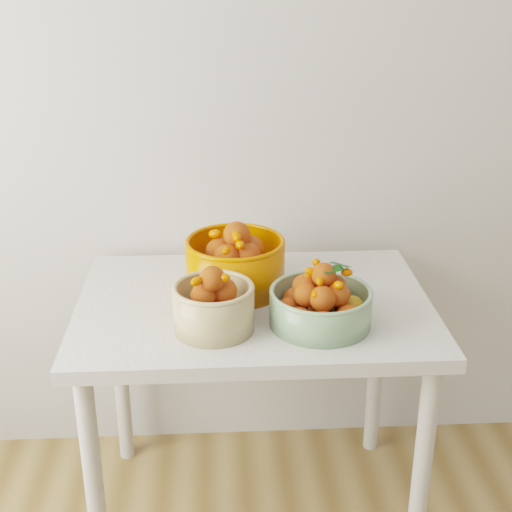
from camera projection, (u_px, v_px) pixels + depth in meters
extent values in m
cube|color=beige|center=(353.00, 63.00, 2.17)|extent=(4.00, 0.04, 2.70)
cube|color=silver|center=(254.00, 307.00, 2.03)|extent=(1.00, 0.70, 0.04)
cylinder|color=silver|center=(94.00, 487.00, 1.89)|extent=(0.05, 0.05, 0.71)
cylinder|color=silver|center=(421.00, 475.00, 1.93)|extent=(0.05, 0.05, 0.71)
cylinder|color=silver|center=(120.00, 370.00, 2.42)|extent=(0.05, 0.05, 0.71)
cylinder|color=silver|center=(376.00, 362.00, 2.47)|extent=(0.05, 0.05, 0.71)
cylinder|color=tan|center=(214.00, 309.00, 1.85)|extent=(0.25, 0.25, 0.12)
torus|color=tan|center=(213.00, 288.00, 1.82)|extent=(0.25, 0.25, 0.01)
sphere|color=#D1660C|center=(234.00, 312.00, 1.86)|extent=(0.07, 0.07, 0.07)
sphere|color=#D1660C|center=(214.00, 304.00, 1.90)|extent=(0.08, 0.08, 0.08)
sphere|color=#D1660C|center=(193.00, 313.00, 1.85)|extent=(0.07, 0.07, 0.07)
sphere|color=#DA440B|center=(214.00, 323.00, 1.80)|extent=(0.07, 0.07, 0.07)
sphere|color=#DA440B|center=(214.00, 313.00, 1.85)|extent=(0.07, 0.07, 0.07)
sphere|color=#DA440B|center=(223.00, 291.00, 1.84)|extent=(0.07, 0.07, 0.07)
sphere|color=#DA440B|center=(203.00, 296.00, 1.82)|extent=(0.07, 0.07, 0.07)
sphere|color=#DA440B|center=(212.00, 279.00, 1.80)|extent=(0.07, 0.07, 0.07)
ellipsoid|color=#E74900|center=(213.00, 282.00, 1.82)|extent=(0.04, 0.05, 0.04)
ellipsoid|color=#E74900|center=(215.00, 277.00, 1.81)|extent=(0.04, 0.03, 0.04)
ellipsoid|color=#E74900|center=(209.00, 277.00, 1.81)|extent=(0.04, 0.03, 0.04)
ellipsoid|color=#E74900|center=(197.00, 281.00, 1.78)|extent=(0.04, 0.04, 0.03)
ellipsoid|color=#E74900|center=(221.00, 286.00, 1.84)|extent=(0.04, 0.04, 0.03)
ellipsoid|color=#E74900|center=(200.00, 287.00, 1.83)|extent=(0.04, 0.03, 0.03)
ellipsoid|color=#E74900|center=(224.00, 278.00, 1.79)|extent=(0.04, 0.04, 0.03)
cylinder|color=#7EA377|center=(320.00, 308.00, 1.88)|extent=(0.35, 0.35, 0.09)
torus|color=#7EA377|center=(321.00, 292.00, 1.86)|extent=(0.35, 0.35, 0.01)
sphere|color=#D1660C|center=(352.00, 308.00, 1.89)|extent=(0.06, 0.06, 0.06)
sphere|color=#DA440B|center=(340.00, 298.00, 1.94)|extent=(0.07, 0.07, 0.07)
sphere|color=#DA440B|center=(314.00, 295.00, 1.96)|extent=(0.07, 0.07, 0.07)
sphere|color=#DA440B|center=(294.00, 300.00, 1.93)|extent=(0.06, 0.06, 0.06)
sphere|color=#DA440B|center=(288.00, 310.00, 1.87)|extent=(0.06, 0.06, 0.06)
sphere|color=#DA440B|center=(299.00, 320.00, 1.82)|extent=(0.07, 0.07, 0.07)
sphere|color=#DA440B|center=(324.00, 324.00, 1.80)|extent=(0.07, 0.07, 0.07)
sphere|color=#DA440B|center=(348.00, 318.00, 1.83)|extent=(0.07, 0.07, 0.07)
sphere|color=#DA440B|center=(320.00, 309.00, 1.88)|extent=(0.07, 0.07, 0.07)
sphere|color=#DA440B|center=(335.00, 286.00, 1.88)|extent=(0.06, 0.06, 0.06)
sphere|color=#DA440B|center=(319.00, 283.00, 1.90)|extent=(0.07, 0.07, 0.07)
sphere|color=#DA440B|center=(305.00, 287.00, 1.88)|extent=(0.07, 0.07, 0.07)
sphere|color=#DA440B|center=(306.00, 295.00, 1.84)|extent=(0.06, 0.06, 0.06)
sphere|color=#DA440B|center=(323.00, 299.00, 1.81)|extent=(0.07, 0.07, 0.07)
sphere|color=#DA440B|center=(338.00, 295.00, 1.84)|extent=(0.06, 0.06, 0.06)
sphere|color=#DA440B|center=(324.00, 275.00, 1.84)|extent=(0.06, 0.06, 0.06)
ellipsoid|color=#E74900|center=(316.00, 294.00, 1.80)|extent=(0.04, 0.04, 0.03)
ellipsoid|color=#E74900|center=(324.00, 280.00, 1.87)|extent=(0.03, 0.04, 0.03)
ellipsoid|color=#E74900|center=(307.00, 279.00, 1.87)|extent=(0.04, 0.04, 0.04)
ellipsoid|color=#E74900|center=(316.00, 262.00, 1.89)|extent=(0.03, 0.04, 0.03)
ellipsoid|color=#E74900|center=(332.00, 280.00, 1.87)|extent=(0.04, 0.04, 0.03)
ellipsoid|color=#E74900|center=(311.00, 273.00, 1.89)|extent=(0.03, 0.04, 0.04)
ellipsoid|color=#E74900|center=(338.00, 285.00, 1.80)|extent=(0.04, 0.04, 0.03)
ellipsoid|color=#E74900|center=(347.00, 272.00, 1.85)|extent=(0.04, 0.02, 0.03)
ellipsoid|color=#E74900|center=(320.00, 281.00, 1.82)|extent=(0.04, 0.04, 0.04)
ellipsoid|color=#E74900|center=(327.00, 283.00, 1.86)|extent=(0.04, 0.04, 0.04)
ellipsoid|color=#E74900|center=(310.00, 271.00, 1.84)|extent=(0.04, 0.03, 0.03)
ellipsoid|color=#E74900|center=(325.00, 282.00, 1.85)|extent=(0.04, 0.03, 0.04)
cylinder|color=#D05500|center=(235.00, 266.00, 2.07)|extent=(0.36, 0.36, 0.15)
torus|color=#D05500|center=(235.00, 242.00, 2.04)|extent=(0.36, 0.36, 0.01)
sphere|color=#D1660C|center=(265.00, 271.00, 2.08)|extent=(0.08, 0.08, 0.08)
sphere|color=#D1660C|center=(252.00, 263.00, 2.14)|extent=(0.09, 0.09, 0.09)
sphere|color=#DA440B|center=(228.00, 261.00, 2.15)|extent=(0.08, 0.08, 0.08)
sphere|color=#DA440B|center=(208.00, 268.00, 2.10)|extent=(0.09, 0.09, 0.09)
sphere|color=#DA440B|center=(208.00, 278.00, 2.04)|extent=(0.08, 0.08, 0.08)
sphere|color=#DA440B|center=(230.00, 285.00, 2.00)|extent=(0.09, 0.09, 0.09)
sphere|color=#DA440B|center=(254.00, 282.00, 2.01)|extent=(0.09, 0.09, 0.09)
sphere|color=#DA440B|center=(235.00, 272.00, 2.07)|extent=(0.08, 0.08, 0.08)
sphere|color=#DA440B|center=(250.00, 249.00, 2.07)|extent=(0.08, 0.08, 0.08)
sphere|color=#DA440B|center=(232.00, 246.00, 2.09)|extent=(0.08, 0.08, 0.08)
sphere|color=#DA440B|center=(219.00, 252.00, 2.05)|extent=(0.08, 0.08, 0.08)
sphere|color=#DA440B|center=(228.00, 258.00, 2.01)|extent=(0.08, 0.08, 0.08)
sphere|color=#DA440B|center=(248.00, 257.00, 2.02)|extent=(0.08, 0.08, 0.08)
sphere|color=#DA440B|center=(237.00, 235.00, 2.03)|extent=(0.08, 0.08, 0.08)
ellipsoid|color=#E74900|center=(240.00, 245.00, 1.98)|extent=(0.04, 0.05, 0.04)
ellipsoid|color=#E74900|center=(236.00, 245.00, 2.04)|extent=(0.04, 0.05, 0.04)
ellipsoid|color=#E74900|center=(234.00, 241.00, 2.04)|extent=(0.05, 0.05, 0.03)
ellipsoid|color=#E74900|center=(215.00, 234.00, 2.05)|extent=(0.05, 0.05, 0.04)
ellipsoid|color=#E74900|center=(238.00, 234.00, 2.10)|extent=(0.04, 0.05, 0.04)
ellipsoid|color=#E74900|center=(227.00, 251.00, 1.99)|extent=(0.04, 0.05, 0.03)
ellipsoid|color=#E74900|center=(241.00, 229.00, 2.08)|extent=(0.04, 0.05, 0.04)
ellipsoid|color=#E74900|center=(236.00, 240.00, 2.05)|extent=(0.04, 0.05, 0.03)
ellipsoid|color=#E74900|center=(231.00, 240.00, 2.05)|extent=(0.05, 0.05, 0.04)
ellipsoid|color=#E74900|center=(237.00, 237.00, 1.99)|extent=(0.04, 0.05, 0.04)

